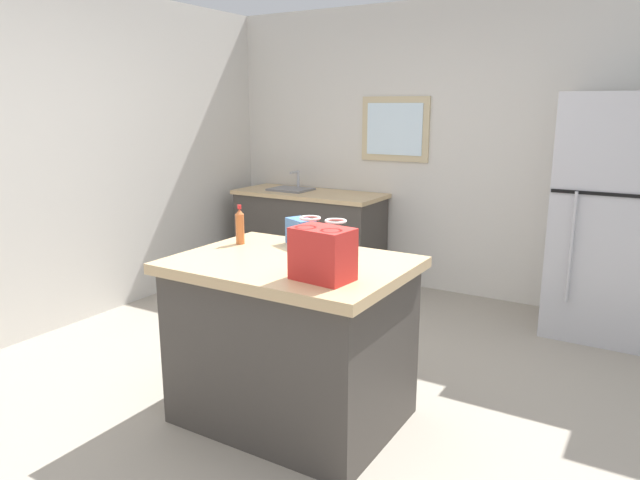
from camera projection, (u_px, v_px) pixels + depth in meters
ground at (303, 414)px, 3.30m from camera, size 6.38×6.38×0.00m
back_wall at (460, 151)px, 5.22m from camera, size 4.83×0.13×2.64m
left_wall at (24, 162)px, 4.22m from camera, size 0.10×5.32×2.64m
kitchen_island at (292, 340)px, 3.18m from camera, size 1.23×0.92×0.92m
refrigerator at (613, 218)px, 4.30m from camera, size 0.81×0.73×1.82m
sink_counter at (309, 235)px, 5.81m from camera, size 1.50×0.62×1.08m
shopping_bag at (323, 253)px, 2.70m from camera, size 0.29×0.22×0.30m
small_box at (301, 232)px, 3.40m from camera, size 0.21×0.17×0.15m
bottle at (240, 226)px, 3.41m from camera, size 0.05×0.05×0.23m
ear_defenders at (334, 250)px, 3.20m from camera, size 0.20×0.16×0.06m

